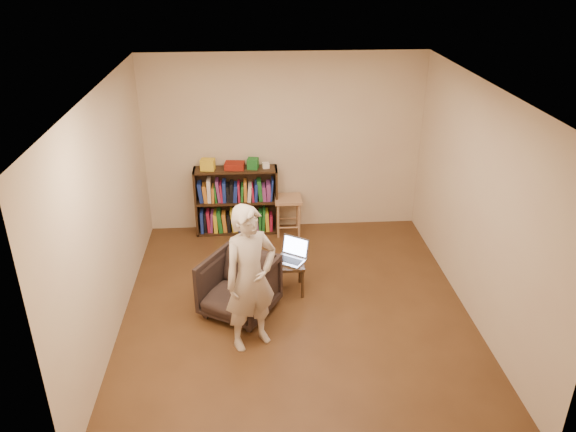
{
  "coord_description": "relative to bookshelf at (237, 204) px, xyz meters",
  "views": [
    {
      "loc": [
        -0.47,
        -5.46,
        3.85
      ],
      "look_at": [
        -0.07,
        0.35,
        1.06
      ],
      "focal_mm": 35.0,
      "sensor_mm": 36.0,
      "label": 1
    }
  ],
  "objects": [
    {
      "name": "bookshelf",
      "position": [
        0.0,
        0.0,
        0.0
      ],
      "size": [
        1.2,
        0.3,
        1.0
      ],
      "color": "black",
      "rests_on": "floor"
    },
    {
      "name": "wall_right",
      "position": [
        2.71,
        -2.09,
        0.86
      ],
      "size": [
        0.0,
        4.5,
        4.5
      ],
      "primitive_type": "plane",
      "rotation": [
        1.57,
        0.0,
        -1.57
      ],
      "color": "beige",
      "rests_on": "floor"
    },
    {
      "name": "person",
      "position": [
        0.19,
        -2.66,
        0.37
      ],
      "size": [
        0.7,
        0.62,
        1.61
      ],
      "primitive_type": "imported",
      "rotation": [
        0.0,
        0.0,
        0.49
      ],
      "color": "beige",
      "rests_on": "floor"
    },
    {
      "name": "ceiling",
      "position": [
        0.71,
        -2.09,
        2.16
      ],
      "size": [
        4.5,
        4.5,
        0.0
      ],
      "primitive_type": "plane",
      "color": "white",
      "rests_on": "wall_back"
    },
    {
      "name": "armchair",
      "position": [
        0.05,
        -2.09,
        -0.09
      ],
      "size": [
        1.03,
        1.03,
        0.69
      ],
      "primitive_type": "imported",
      "rotation": [
        0.0,
        0.0,
        -0.53
      ],
      "color": "#2C211D",
      "rests_on": "floor"
    },
    {
      "name": "box_yellow",
      "position": [
        -0.38,
        -0.03,
        0.64
      ],
      "size": [
        0.21,
        0.17,
        0.16
      ],
      "primitive_type": "cube",
      "rotation": [
        0.0,
        0.0,
        -0.15
      ],
      "color": "yellow",
      "rests_on": "bookshelf"
    },
    {
      "name": "side_table",
      "position": [
        0.63,
        -1.67,
        -0.1
      ],
      "size": [
        0.4,
        0.4,
        0.41
      ],
      "color": "#332111",
      "rests_on": "floor"
    },
    {
      "name": "stool",
      "position": [
        0.75,
        -0.1,
        0.01
      ],
      "size": [
        0.39,
        0.39,
        0.56
      ],
      "color": "#A4764F",
      "rests_on": "floor"
    },
    {
      "name": "red_cloth",
      "position": [
        -0.01,
        -0.01,
        0.61
      ],
      "size": [
        0.29,
        0.23,
        0.09
      ],
      "primitive_type": "cube",
      "rotation": [
        0.0,
        0.0,
        -0.1
      ],
      "color": "maroon",
      "rests_on": "bookshelf"
    },
    {
      "name": "wall_left",
      "position": [
        -1.29,
        -2.09,
        0.86
      ],
      "size": [
        0.0,
        4.5,
        4.5
      ],
      "primitive_type": "plane",
      "rotation": [
        1.57,
        0.0,
        1.57
      ],
      "color": "beige",
      "rests_on": "floor"
    },
    {
      "name": "box_green",
      "position": [
        0.25,
        -0.01,
        0.63
      ],
      "size": [
        0.17,
        0.17,
        0.15
      ],
      "primitive_type": "cube",
      "rotation": [
        0.0,
        0.0,
        -0.2
      ],
      "color": "#1C6A26",
      "rests_on": "bookshelf"
    },
    {
      "name": "box_white",
      "position": [
        0.44,
        -0.01,
        0.6
      ],
      "size": [
        0.1,
        0.1,
        0.07
      ],
      "primitive_type": "cube",
      "rotation": [
        0.0,
        0.0,
        0.11
      ],
      "color": "white",
      "rests_on": "bookshelf"
    },
    {
      "name": "laptop",
      "position": [
        0.69,
        -1.62,
        0.03
      ],
      "size": [
        0.46,
        0.45,
        0.26
      ],
      "rotation": [
        0.0,
        0.0,
        -0.59
      ],
      "color": "#A7A6AB",
      "rests_on": "side_table"
    },
    {
      "name": "floor",
      "position": [
        0.71,
        -2.09,
        -0.44
      ],
      "size": [
        4.5,
        4.5,
        0.0
      ],
      "primitive_type": "plane",
      "color": "#472B17",
      "rests_on": "ground"
    },
    {
      "name": "wall_back",
      "position": [
        0.71,
        0.16,
        0.86
      ],
      "size": [
        4.0,
        0.0,
        4.0
      ],
      "primitive_type": "plane",
      "rotation": [
        1.57,
        0.0,
        0.0
      ],
      "color": "beige",
      "rests_on": "floor"
    }
  ]
}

